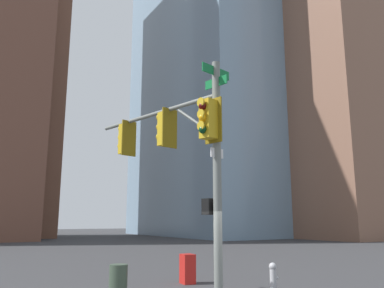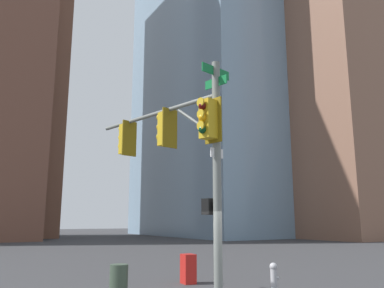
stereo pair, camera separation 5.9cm
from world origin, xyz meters
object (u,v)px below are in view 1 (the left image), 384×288
object	(u,v)px
signal_pole_assembly	(180,145)
litter_bin	(118,281)
newspaper_box	(188,269)
fire_hydrant	(273,275)

from	to	relation	value
signal_pole_assembly	litter_bin	distance (m)	4.70
signal_pole_assembly	litter_bin	world-z (taller)	signal_pole_assembly
litter_bin	newspaper_box	bearing A→B (deg)	19.60
signal_pole_assembly	newspaper_box	size ratio (longest dim) A/B	6.08
newspaper_box	litter_bin	bearing A→B (deg)	-153.38
signal_pole_assembly	litter_bin	size ratio (longest dim) A/B	6.71
signal_pole_assembly	fire_hydrant	bearing A→B (deg)	-88.37
signal_pole_assembly	newspaper_box	world-z (taller)	signal_pole_assembly
signal_pole_assembly	newspaper_box	xyz separation A→B (m)	(2.41, 3.71, -3.80)
litter_bin	newspaper_box	size ratio (longest dim) A/B	0.90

